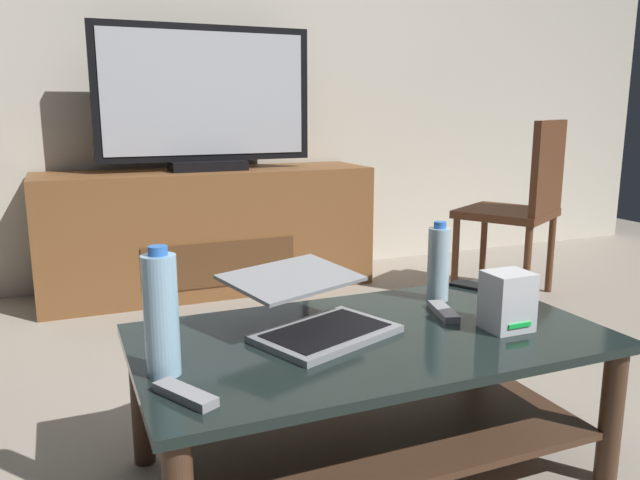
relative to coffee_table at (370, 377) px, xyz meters
The scene contains 13 objects.
ground_plane 0.30m from the coffee_table, ahead, with size 7.68×7.68×0.00m, color #9E9384.
back_wall 2.51m from the coffee_table, 87.29° to the left, with size 6.40×0.12×2.80m, color beige.
coffee_table is the anchor object (origin of this frame).
media_cabinet 1.92m from the coffee_table, 89.75° to the left, with size 1.76×0.48×0.66m.
television 2.04m from the coffee_table, 89.75° to the left, with size 1.12×0.20×0.74m.
dining_chair 1.89m from the coffee_table, 38.07° to the left, with size 0.60×0.60×0.92m.
laptop 0.24m from the coffee_table, 152.18° to the left, with size 0.46×0.47×0.15m.
router_box 0.42m from the coffee_table, 17.02° to the right, with size 0.12×0.11×0.16m.
water_bottle_near 0.45m from the coffee_table, 30.00° to the left, with size 0.07×0.07×0.25m.
water_bottle_far 0.61m from the coffee_table, behind, with size 0.08×0.08×0.29m.
cell_phone 0.59m from the coffee_table, 26.74° to the left, with size 0.07×0.14×0.01m, color black.
tv_remote 0.57m from the coffee_table, 160.21° to the right, with size 0.04×0.16×0.02m, color #99999E.
soundbar_remote 0.30m from the coffee_table, 12.21° to the left, with size 0.04×0.16×0.02m, color #99999E.
Camera 1 is at (-0.84, -1.37, 0.98)m, focal length 35.13 mm.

